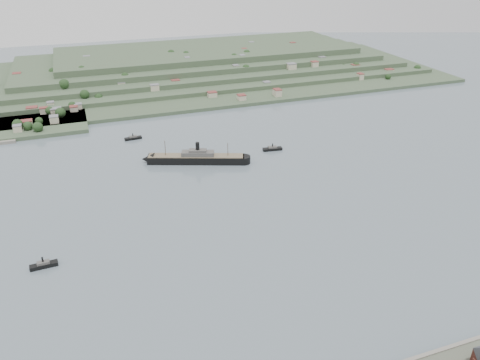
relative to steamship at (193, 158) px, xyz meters
name	(u,v)px	position (x,y,z in m)	size (l,w,h in m)	color
ground	(283,209)	(42.19, -99.49, -4.28)	(1400.00, 1400.00, 0.00)	slate
far_peninsula	(189,67)	(70.10, 293.61, 7.60)	(760.00, 309.00, 30.00)	#31462F
steamship	(193,158)	(0.00, 0.00, 0.00)	(92.86, 42.22, 23.17)	black
tugboat	(44,265)	(-122.53, -114.45, -2.51)	(16.34, 5.17, 7.26)	black
ferry_west	(133,138)	(-42.67, 73.11, -2.76)	(17.06, 5.85, 6.29)	black
ferry_east	(272,149)	(76.88, 2.01, -2.64)	(18.65, 7.36, 6.81)	black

